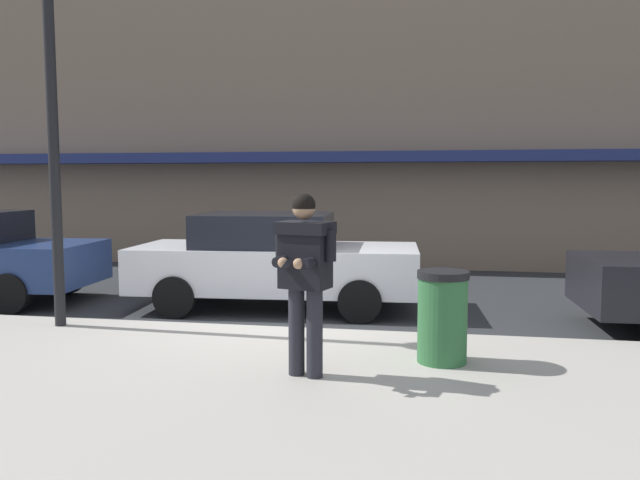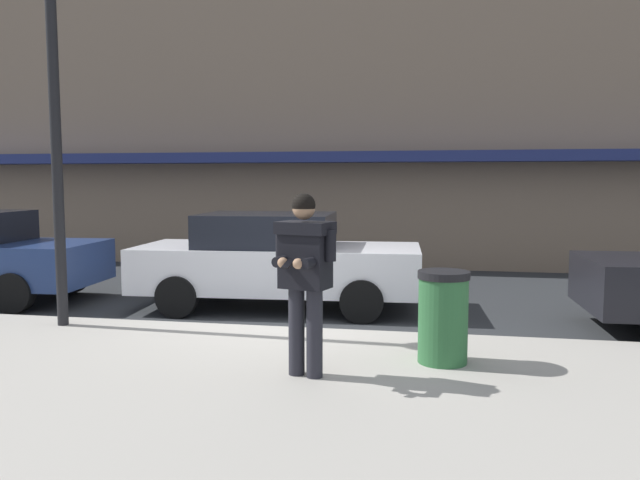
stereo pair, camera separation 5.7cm
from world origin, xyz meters
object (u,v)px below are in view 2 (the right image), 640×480
street_lamp_post (54,97)px  parked_sedan_mid (276,260)px  trash_bin (443,317)px  man_texting_on_phone (305,265)px

street_lamp_post → parked_sedan_mid: bearing=43.3°
parked_sedan_mid → trash_bin: 4.03m
man_texting_on_phone → trash_bin: bearing=28.4°
parked_sedan_mid → man_texting_on_phone: 4.02m
street_lamp_post → trash_bin: size_ratio=4.98×
trash_bin → street_lamp_post: bearing=170.5°
man_texting_on_phone → parked_sedan_mid: bearing=108.6°
man_texting_on_phone → street_lamp_post: (-3.64, 1.55, 1.89)m
trash_bin → man_texting_on_phone: bearing=-151.6°
parked_sedan_mid → street_lamp_post: 4.01m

